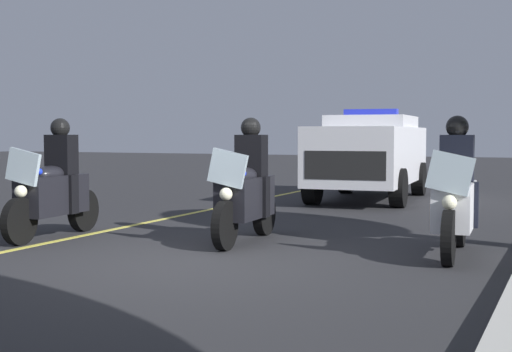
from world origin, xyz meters
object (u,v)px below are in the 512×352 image
Objects in this scene: police_motorcycle_lead_left at (54,189)px; police_suv at (370,153)px; police_motorcycle_trailing at (455,199)px; police_motorcycle_lead_right at (246,192)px.

police_motorcycle_lead_left is 0.43× the size of police_suv.
police_motorcycle_trailing is at bearing 98.35° from police_motorcycle_lead_left.
police_motorcycle_trailing is (-0.06, 2.79, 0.00)m from police_motorcycle_lead_right.
police_motorcycle_lead_left is 5.55m from police_motorcycle_trailing.
police_motorcycle_lead_right is 6.94m from police_suv.
police_motorcycle_lead_left is 1.00× the size of police_motorcycle_trailing.
police_motorcycle_lead_right is at bearing 1.23° from police_suv.
police_motorcycle_lead_left is 1.00× the size of police_motorcycle_lead_right.
police_motorcycle_lead_left is at bearing -18.39° from police_suv.
police_suv is at bearing 161.61° from police_motorcycle_lead_left.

